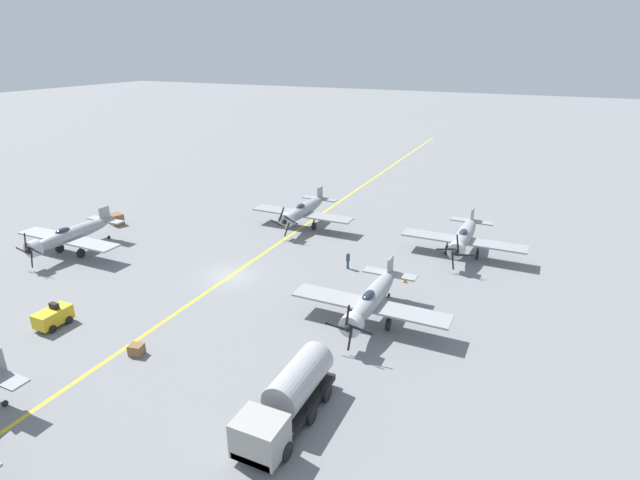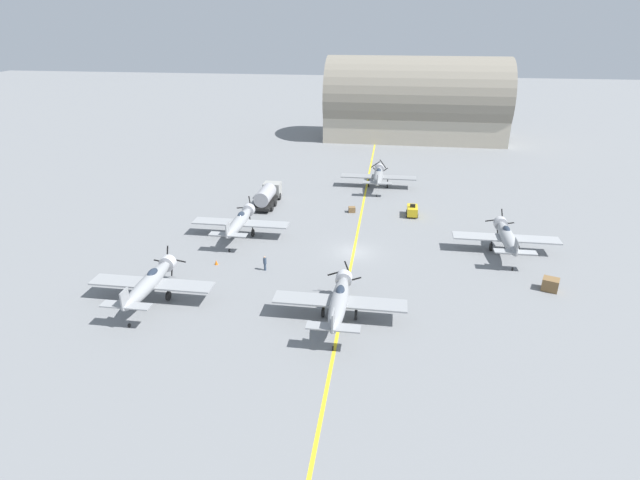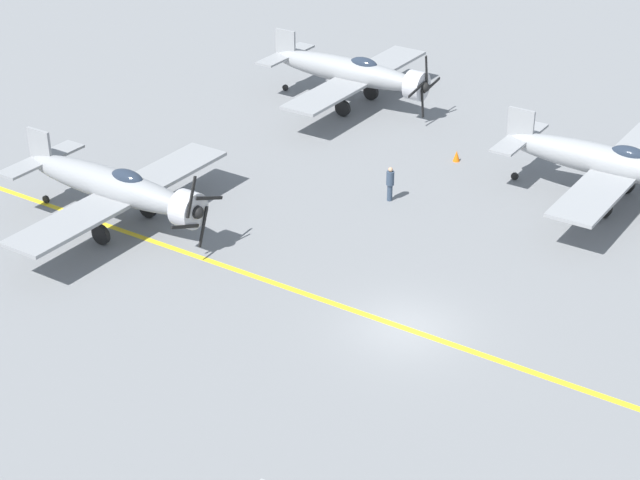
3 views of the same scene
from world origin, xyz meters
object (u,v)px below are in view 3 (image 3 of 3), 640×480
object	(u,v)px
airplane_near_left	(352,72)
airplane_near_center	(116,187)
ground_crew_walking	(390,182)
traffic_cone	(457,156)
airplane_mid_left	(611,163)

from	to	relation	value
airplane_near_left	airplane_near_center	world-z (taller)	airplane_near_left
ground_crew_walking	traffic_cone	bearing A→B (deg)	174.44
airplane_mid_left	airplane_near_left	xyz separation A→B (m)	(-3.93, -16.26, 0.00)
airplane_mid_left	airplane_near_center	distance (m)	22.17
airplane_mid_left	airplane_near_center	bearing A→B (deg)	-39.10
airplane_near_center	ground_crew_walking	distance (m)	12.42
traffic_cone	airplane_near_left	bearing A→B (deg)	-112.80
airplane_mid_left	traffic_cone	size ratio (longest dim) A/B	21.82
airplane_near_left	airplane_mid_left	bearing A→B (deg)	76.02
airplane_near_center	ground_crew_walking	bearing A→B (deg)	147.63
airplane_near_left	ground_crew_walking	bearing A→B (deg)	39.88
airplane_mid_left	traffic_cone	bearing A→B (deg)	-82.05
traffic_cone	airplane_near_center	bearing A→B (deg)	-31.80
airplane_near_left	ground_crew_walking	size ratio (longest dim) A/B	7.17
airplane_near_left	airplane_near_center	distance (m)	18.18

